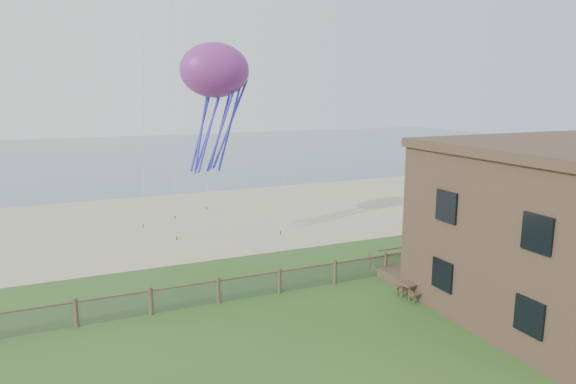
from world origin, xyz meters
The scene contains 7 objects.
ground centered at (0.00, 0.00, 0.00)m, with size 160.00×160.00×0.00m, color #29561D.
sand_beach centered at (0.00, 22.00, 0.00)m, with size 72.00×20.00×0.02m, color tan.
ocean centered at (0.00, 66.00, 0.00)m, with size 160.00×68.00×0.02m, color slate.
chainlink_fence centered at (0.00, 6.00, 0.55)m, with size 36.20×0.20×1.25m, color brown, non-canonical shape.
motel_deck centered at (13.00, 5.00, 0.25)m, with size 15.00×2.00×0.50m, color brown.
picnic_table centered at (5.78, 3.06, 0.38)m, with size 1.78×1.35×0.75m, color brown, non-canonical shape.
octopus_kite centered at (-0.67, 13.92, 8.67)m, with size 3.80×2.68×7.82m, color red, non-canonical shape.
Camera 1 is at (-8.90, -15.38, 9.48)m, focal length 32.00 mm.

